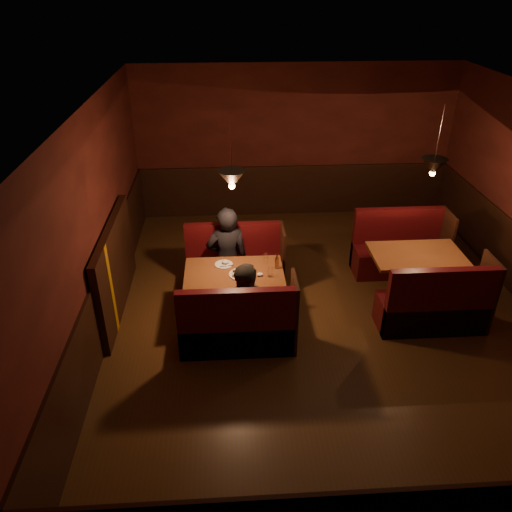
{
  "coord_description": "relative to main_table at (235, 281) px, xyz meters",
  "views": [
    {
      "loc": [
        -1.33,
        -5.71,
        4.26
      ],
      "look_at": [
        -0.96,
        0.09,
        0.95
      ],
      "focal_mm": 35.0,
      "sensor_mm": 36.0,
      "label": 1
    }
  ],
  "objects": [
    {
      "name": "second_table",
      "position": [
        2.64,
        0.28,
        -0.01
      ],
      "size": [
        1.32,
        0.84,
        0.74
      ],
      "color": "#52250E",
      "rests_on": "ground"
    },
    {
      "name": "diner_b",
      "position": [
        0.16,
        -0.62,
        0.19
      ],
      "size": [
        0.77,
        0.62,
        1.5
      ],
      "primitive_type": "imported",
      "rotation": [
        0.0,
        0.0,
        0.07
      ],
      "color": "#2C2A25",
      "rests_on": "ground"
    },
    {
      "name": "diner_a",
      "position": [
        -0.1,
        0.68,
        0.3
      ],
      "size": [
        0.66,
        0.47,
        1.71
      ],
      "primitive_type": "imported",
      "rotation": [
        0.0,
        0.0,
        3.24
      ],
      "color": "black",
      "rests_on": "ground"
    },
    {
      "name": "room",
      "position": [
        0.97,
        -0.05,
        0.5
      ],
      "size": [
        6.02,
        7.02,
        2.92
      ],
      "color": "#5B3713",
      "rests_on": "ground"
    },
    {
      "name": "second_bench_far",
      "position": [
        2.67,
        1.07,
        -0.22
      ],
      "size": [
        1.45,
        0.54,
        1.04
      ],
      "color": "#551215",
      "rests_on": "ground"
    },
    {
      "name": "main_bench_near",
      "position": [
        0.02,
        -0.76,
        -0.23
      ],
      "size": [
        1.48,
        0.53,
        1.01
      ],
      "color": "#551215",
      "rests_on": "ground"
    },
    {
      "name": "main_bench_far",
      "position": [
        0.02,
        0.76,
        -0.23
      ],
      "size": [
        1.48,
        0.53,
        1.01
      ],
      "color": "#551215",
      "rests_on": "ground"
    },
    {
      "name": "second_bench_near",
      "position": [
        2.67,
        -0.5,
        -0.22
      ],
      "size": [
        1.45,
        0.54,
        1.04
      ],
      "color": "#551215",
      "rests_on": "ground"
    },
    {
      "name": "main_table",
      "position": [
        0.0,
        0.0,
        0.0
      ],
      "size": [
        1.35,
        0.82,
        0.94
      ],
      "color": "#52250E",
      "rests_on": "ground"
    }
  ]
}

